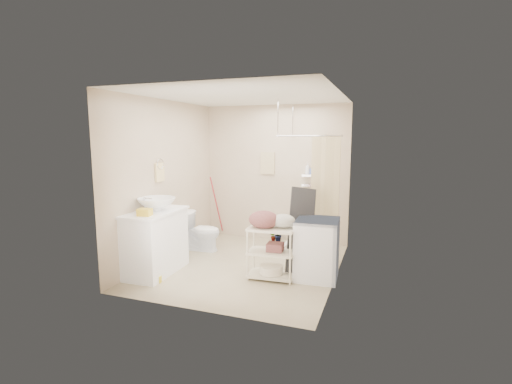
# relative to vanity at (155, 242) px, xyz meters

# --- Properties ---
(floor) EXTENTS (3.20, 3.20, 0.00)m
(floor) POSITION_rel_vanity_xyz_m (1.16, 0.71, -0.47)
(floor) COLOR tan
(floor) RESTS_ON ground
(ceiling) EXTENTS (2.80, 3.20, 0.04)m
(ceiling) POSITION_rel_vanity_xyz_m (1.16, 0.71, 2.13)
(ceiling) COLOR silver
(ceiling) RESTS_ON ground
(wall_back) EXTENTS (2.80, 0.04, 2.60)m
(wall_back) POSITION_rel_vanity_xyz_m (1.16, 2.31, 0.83)
(wall_back) COLOR beige
(wall_back) RESTS_ON ground
(wall_front) EXTENTS (2.80, 0.04, 2.60)m
(wall_front) POSITION_rel_vanity_xyz_m (1.16, -0.89, 0.83)
(wall_front) COLOR beige
(wall_front) RESTS_ON ground
(wall_left) EXTENTS (0.04, 3.20, 2.60)m
(wall_left) POSITION_rel_vanity_xyz_m (-0.24, 0.71, 0.83)
(wall_left) COLOR beige
(wall_left) RESTS_ON ground
(wall_right) EXTENTS (0.04, 3.20, 2.60)m
(wall_right) POSITION_rel_vanity_xyz_m (2.56, 0.71, 0.83)
(wall_right) COLOR beige
(wall_right) RESTS_ON ground
(vanity) EXTENTS (0.63, 1.08, 0.93)m
(vanity) POSITION_rel_vanity_xyz_m (0.00, 0.00, 0.00)
(vanity) COLOR white
(vanity) RESTS_ON ground
(sink) EXTENTS (0.69, 0.69, 0.19)m
(sink) POSITION_rel_vanity_xyz_m (0.02, 0.05, 0.56)
(sink) COLOR white
(sink) RESTS_ON vanity
(counter_basket) EXTENTS (0.20, 0.16, 0.10)m
(counter_basket) POSITION_rel_vanity_xyz_m (0.08, -0.32, 0.52)
(counter_basket) COLOR yellow
(counter_basket) RESTS_ON vanity
(floor_basket) EXTENTS (0.29, 0.25, 0.13)m
(floor_basket) POSITION_rel_vanity_xyz_m (0.21, -0.32, -0.40)
(floor_basket) COLOR yellow
(floor_basket) RESTS_ON ground
(toilet) EXTENTS (0.70, 0.42, 0.70)m
(toilet) POSITION_rel_vanity_xyz_m (0.12, 1.21, -0.12)
(toilet) COLOR white
(toilet) RESTS_ON ground
(mop) EXTENTS (0.13, 0.13, 1.21)m
(mop) POSITION_rel_vanity_xyz_m (-0.07, 2.17, 0.14)
(mop) COLOR #A8222C
(mop) RESTS_ON ground
(potted_plant_a) EXTENTS (0.17, 0.12, 0.32)m
(potted_plant_a) POSITION_rel_vanity_xyz_m (1.17, 2.16, -0.31)
(potted_plant_a) COLOR #984B27
(potted_plant_a) RESTS_ON ground
(potted_plant_b) EXTENTS (0.20, 0.19, 0.30)m
(potted_plant_b) POSITION_rel_vanity_xyz_m (1.30, 2.12, -0.32)
(potted_plant_b) COLOR maroon
(potted_plant_b) RESTS_ON ground
(hanging_towel) EXTENTS (0.28, 0.03, 0.42)m
(hanging_towel) POSITION_rel_vanity_xyz_m (1.01, 2.29, 1.03)
(hanging_towel) COLOR #CDBA8A
(hanging_towel) RESTS_ON wall_back
(towel_ring) EXTENTS (0.04, 0.22, 0.34)m
(towel_ring) POSITION_rel_vanity_xyz_m (-0.22, 0.51, 1.00)
(towel_ring) COLOR #FFE295
(towel_ring) RESTS_ON wall_left
(tp_holder) EXTENTS (0.08, 0.12, 0.14)m
(tp_holder) POSITION_rel_vanity_xyz_m (-0.20, 0.76, 0.25)
(tp_holder) COLOR white
(tp_holder) RESTS_ON wall_left
(shower) EXTENTS (1.10, 1.10, 2.10)m
(shower) POSITION_rel_vanity_xyz_m (2.01, 1.76, 0.58)
(shower) COLOR silver
(shower) RESTS_ON ground
(shampoo_bottle_a) EXTENTS (0.11, 0.11, 0.21)m
(shampoo_bottle_a) POSITION_rel_vanity_xyz_m (1.80, 2.21, 0.96)
(shampoo_bottle_a) COLOR white
(shampoo_bottle_a) RESTS_ON shower
(shampoo_bottle_b) EXTENTS (0.10, 0.10, 0.17)m
(shampoo_bottle_b) POSITION_rel_vanity_xyz_m (1.90, 2.23, 0.94)
(shampoo_bottle_b) COLOR #4C65AE
(shampoo_bottle_b) RESTS_ON shower
(washing_machine) EXTENTS (0.62, 0.64, 0.86)m
(washing_machine) POSITION_rel_vanity_xyz_m (2.30, 0.58, -0.04)
(washing_machine) COLOR white
(washing_machine) RESTS_ON ground
(laundry_rack) EXTENTS (0.67, 0.42, 0.90)m
(laundry_rack) POSITION_rel_vanity_xyz_m (1.70, 0.34, -0.02)
(laundry_rack) COLOR beige
(laundry_rack) RESTS_ON ground
(ironing_board) EXTENTS (0.38, 0.26, 1.31)m
(ironing_board) POSITION_rel_vanity_xyz_m (2.04, 0.70, 0.19)
(ironing_board) COLOR black
(ironing_board) RESTS_ON ground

